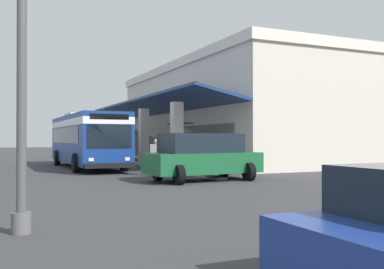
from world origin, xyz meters
The scene contains 7 objects.
ground centered at (0.00, 8.00, 0.00)m, with size 120.00×120.00×0.00m, color #38383A.
curb_strip centered at (1.47, 3.30, 0.06)m, with size 27.23×0.50×0.12m, color #9E998E.
plaza_building centered at (1.47, 12.92, 3.65)m, with size 22.99×16.88×7.30m.
transit_bus centered at (4.73, -0.43, 1.85)m, with size 11.24×2.94×3.34m.
parked_suv_green centered at (14.93, 2.45, 1.02)m, with size 2.98×4.95×1.97m.
pedestrian centered at (12.03, 1.44, 0.98)m, with size 0.56×0.52×1.73m.
potted_palm centered at (7.86, 4.45, 0.69)m, with size 1.91×1.46×2.74m.
Camera 1 is at (31.50, -5.44, 1.77)m, focal length 41.28 mm.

